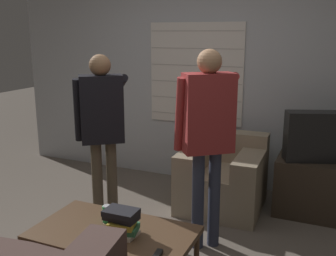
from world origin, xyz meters
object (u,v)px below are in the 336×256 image
object	(u,v)px
person_left_standing	(102,121)
book_stack	(122,222)
tv	(329,137)
soda_can	(107,214)
armchair_beige	(223,177)
spare_remote	(157,256)
person_right_standing	(207,127)
coffee_table	(113,236)

from	to	relation	value
person_left_standing	book_stack	world-z (taller)	person_left_standing
book_stack	tv	bearing A→B (deg)	56.62
person_left_standing	soda_can	bearing A→B (deg)	-92.93
armchair_beige	tv	distance (m)	1.10
armchair_beige	person_left_standing	bearing A→B (deg)	39.70
armchair_beige	person_left_standing	world-z (taller)	person_left_standing
armchair_beige	tv	world-z (taller)	tv
person_left_standing	spare_remote	world-z (taller)	person_left_standing
person_right_standing	soda_can	world-z (taller)	person_right_standing
soda_can	tv	bearing A→B (deg)	50.49
person_left_standing	book_stack	xyz separation A→B (m)	(0.68, -0.85, -0.46)
soda_can	book_stack	bearing A→B (deg)	-31.97
book_stack	armchair_beige	bearing A→B (deg)	81.71
coffee_table	spare_remote	xyz separation A→B (m)	(0.42, -0.18, 0.05)
tv	spare_remote	size ratio (longest dim) A/B	6.27
tv	soda_can	world-z (taller)	tv
coffee_table	soda_can	bearing A→B (deg)	137.91
book_stack	spare_remote	bearing A→B (deg)	-25.22
tv	spare_remote	bearing A→B (deg)	46.09
armchair_beige	book_stack	size ratio (longest dim) A/B	3.40
person_left_standing	person_right_standing	bearing A→B (deg)	-37.59
person_right_standing	book_stack	world-z (taller)	person_right_standing
person_left_standing	tv	bearing A→B (deg)	-9.09
person_right_standing	spare_remote	world-z (taller)	person_right_standing
tv	coffee_table	bearing A→B (deg)	34.30
coffee_table	person_right_standing	bearing A→B (deg)	63.18
tv	person_left_standing	size ratio (longest dim) A/B	0.52
armchair_beige	person_left_standing	xyz separation A→B (m)	(-0.92, -0.80, 0.68)
person_left_standing	book_stack	distance (m)	1.18
tv	soda_can	xyz separation A→B (m)	(-1.41, -1.71, -0.31)
spare_remote	tv	bearing A→B (deg)	60.33
person_left_standing	spare_remote	distance (m)	1.52
person_left_standing	person_right_standing	size ratio (longest dim) A/B	0.96
armchair_beige	book_stack	world-z (taller)	armchair_beige
coffee_table	soda_can	size ratio (longest dim) A/B	8.81
person_left_standing	soda_can	xyz separation A→B (m)	(0.48, -0.72, -0.50)
book_stack	person_left_standing	bearing A→B (deg)	128.87
armchair_beige	tv	xyz separation A→B (m)	(0.97, 0.19, 0.49)
book_stack	spare_remote	size ratio (longest dim) A/B	1.82
coffee_table	person_left_standing	xyz separation A→B (m)	(-0.59, 0.82, 0.60)
book_stack	soda_can	xyz separation A→B (m)	(-0.20, 0.13, -0.04)
person_right_standing	soda_can	xyz separation A→B (m)	(-0.52, -0.70, -0.54)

